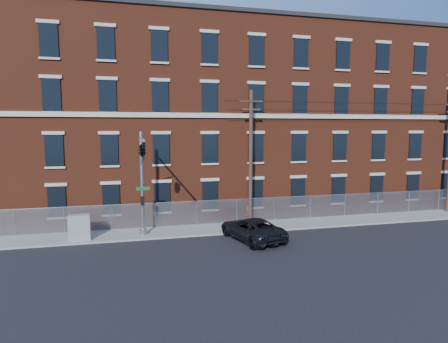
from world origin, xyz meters
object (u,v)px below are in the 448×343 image
object	(u,v)px
utility_cabinet	(79,227)
utility_pole_near	(251,155)
pickup_truck	(252,229)
traffic_signal_mast	(142,161)

from	to	relation	value
utility_cabinet	utility_pole_near	bearing A→B (deg)	3.15
utility_pole_near	utility_cabinet	distance (m)	12.89
pickup_truck	utility_pole_near	bearing A→B (deg)	-121.13
traffic_signal_mast	pickup_truck	bearing A→B (deg)	-1.56
utility_pole_near	traffic_signal_mast	bearing A→B (deg)	-156.86
pickup_truck	utility_cabinet	distance (m)	11.22
traffic_signal_mast	utility_pole_near	world-z (taller)	utility_pole_near
utility_pole_near	utility_cabinet	bearing A→B (deg)	-173.37
pickup_truck	utility_cabinet	world-z (taller)	utility_cabinet
traffic_signal_mast	pickup_truck	xyz separation A→B (m)	(6.96, -0.19, -4.65)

